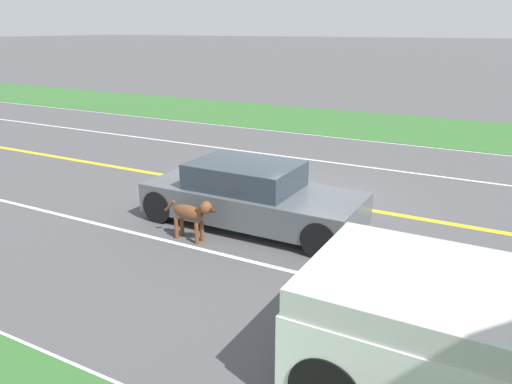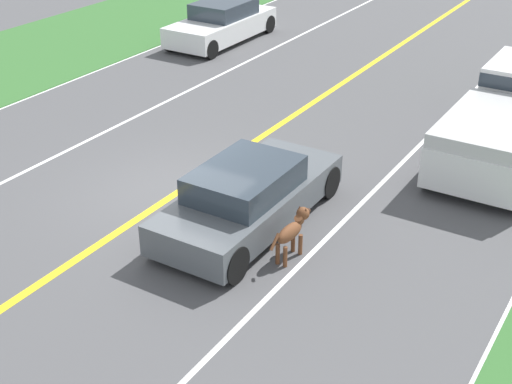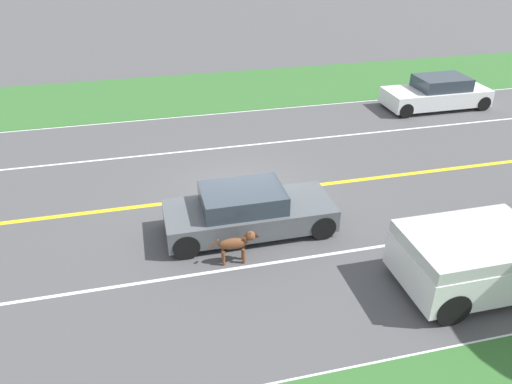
# 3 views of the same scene
# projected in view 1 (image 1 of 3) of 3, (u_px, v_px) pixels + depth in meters

# --- Properties ---
(ground_plane) EXTENTS (400.00, 400.00, 0.00)m
(ground_plane) POSITION_uv_depth(u_px,v_px,m) (302.00, 199.00, 11.84)
(ground_plane) COLOR #4C4C4F
(centre_divider_line) EXTENTS (0.18, 160.00, 0.01)m
(centre_divider_line) POSITION_uv_depth(u_px,v_px,m) (302.00, 199.00, 11.83)
(centre_divider_line) COLOR yellow
(centre_divider_line) RESTS_ON ground
(lane_edge_line_right) EXTENTS (0.14, 160.00, 0.01)m
(lane_edge_line_right) POSITION_uv_depth(u_px,v_px,m) (68.00, 365.00, 6.00)
(lane_edge_line_right) COLOR white
(lane_edge_line_right) RESTS_ON ground
(lane_edge_line_left) EXTENTS (0.14, 160.00, 0.01)m
(lane_edge_line_left) POSITION_uv_depth(u_px,v_px,m) (381.00, 142.00, 17.67)
(lane_edge_line_left) COLOR white
(lane_edge_line_left) RESTS_ON ground
(lane_dash_same_dir) EXTENTS (0.10, 160.00, 0.01)m
(lane_dash_same_dir) POSITION_uv_depth(u_px,v_px,m) (223.00, 255.00, 8.92)
(lane_dash_same_dir) COLOR white
(lane_dash_same_dir) RESTS_ON ground
(lane_dash_oncoming) EXTENTS (0.10, 160.00, 0.01)m
(lane_dash_oncoming) POSITION_uv_depth(u_px,v_px,m) (349.00, 165.00, 14.75)
(lane_dash_oncoming) COLOR white
(lane_dash_oncoming) RESTS_ON ground
(grass_verge_left) EXTENTS (6.00, 160.00, 0.03)m
(grass_verge_left) POSITION_uv_depth(u_px,v_px,m) (401.00, 128.00, 20.16)
(grass_verge_left) COLOR #33662D
(grass_verge_left) RESTS_ON ground
(ego_car) EXTENTS (1.81, 4.45, 1.29)m
(ego_car) POSITION_uv_depth(u_px,v_px,m) (251.00, 196.00, 10.13)
(ego_car) COLOR #51565B
(ego_car) RESTS_ON ground
(dog) EXTENTS (0.30, 1.25, 0.88)m
(dog) POSITION_uv_depth(u_px,v_px,m) (192.00, 214.00, 9.34)
(dog) COLOR brown
(dog) RESTS_ON ground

